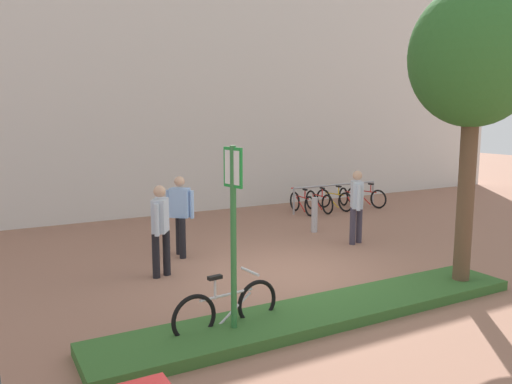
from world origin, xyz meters
TOP-DOWN VIEW (x-y plane):
  - ground_plane at (0.00, 0.00)m, footprint 60.00×60.00m
  - building_facade at (0.00, 7.28)m, footprint 28.00×1.20m
  - planter_strip at (-0.65, -2.05)m, footprint 7.00×1.10m
  - tree_sidewalk at (2.23, -2.13)m, footprint 2.12×2.12m
  - parking_sign_post at (-2.13, -2.05)m, footprint 0.10×0.36m
  - bike_at_sign at (-2.13, -1.84)m, footprint 1.68×0.42m
  - bike_rack_cluster at (4.87, 4.86)m, footprint 3.21×1.59m
  - bollard_steel at (2.49, 2.63)m, footprint 0.16×0.16m
  - person_shirt_white at (-1.32, 2.13)m, footprint 0.49×0.48m
  - person_casual_tan at (2.65, 1.19)m, footprint 0.41×0.54m
  - person_shirt_blue at (-2.13, 1.00)m, footprint 0.42×0.53m

SIDE VIEW (x-z plane):
  - ground_plane at x=0.00m, z-range 0.00..0.00m
  - planter_strip at x=-0.65m, z-range 0.00..0.16m
  - bike_rack_cluster at x=4.87m, z-range -0.07..0.76m
  - bike_at_sign at x=-2.13m, z-range -0.08..0.78m
  - bollard_steel at x=2.49m, z-range 0.00..0.90m
  - person_shirt_white at x=-1.32m, z-range 0.12..1.84m
  - person_casual_tan at x=2.65m, z-range 0.12..1.84m
  - person_shirt_blue at x=-2.13m, z-range 0.12..1.84m
  - parking_sign_post at x=-2.13m, z-range 0.39..2.99m
  - tree_sidewalk at x=2.23m, z-range 1.34..6.45m
  - building_facade at x=0.00m, z-range 0.00..10.00m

